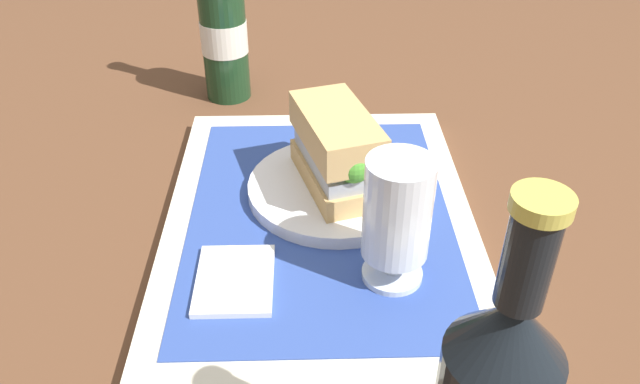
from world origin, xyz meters
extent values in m
plane|color=brown|center=(0.00, 0.00, 0.00)|extent=(3.00, 3.00, 0.00)
cube|color=beige|center=(0.00, 0.00, 0.01)|extent=(0.44, 0.32, 0.02)
cube|color=#2D4793|center=(0.00, 0.00, 0.02)|extent=(0.38, 0.27, 0.00)
cylinder|color=white|center=(-0.04, 0.02, 0.03)|extent=(0.19, 0.19, 0.01)
cube|color=tan|center=(-0.04, 0.02, 0.05)|extent=(0.14, 0.10, 0.02)
cube|color=#9EA3A8|center=(-0.04, 0.02, 0.07)|extent=(0.13, 0.09, 0.02)
cube|color=silver|center=(-0.04, 0.02, 0.08)|extent=(0.12, 0.08, 0.01)
sphere|color=#47932D|center=(0.01, 0.03, 0.09)|extent=(0.04, 0.04, 0.04)
cube|color=tan|center=(-0.04, 0.02, 0.10)|extent=(0.14, 0.10, 0.04)
cylinder|color=silver|center=(0.10, 0.06, 0.02)|extent=(0.06, 0.06, 0.01)
cylinder|color=silver|center=(0.10, 0.06, 0.04)|extent=(0.01, 0.01, 0.02)
cylinder|color=silver|center=(0.10, 0.06, 0.10)|extent=(0.06, 0.06, 0.09)
cylinder|color=gold|center=(0.10, 0.06, 0.07)|extent=(0.06, 0.06, 0.04)
cylinder|color=white|center=(0.10, 0.06, 0.09)|extent=(0.05, 0.05, 0.01)
cube|color=white|center=(0.10, -0.08, 0.02)|extent=(0.09, 0.07, 0.01)
cone|color=black|center=(0.31, 0.09, 0.18)|extent=(0.06, 0.06, 0.04)
cylinder|color=black|center=(0.31, 0.09, 0.23)|extent=(0.02, 0.02, 0.05)
cylinder|color=#BFB74C|center=(0.31, 0.09, 0.26)|extent=(0.03, 0.03, 0.01)
cylinder|color=#19381E|center=(-0.32, -0.13, 0.08)|extent=(0.06, 0.06, 0.17)
cylinder|color=silver|center=(-0.32, -0.13, 0.09)|extent=(0.07, 0.07, 0.05)
camera|label=1|loc=(0.53, -0.01, 0.42)|focal=35.52mm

